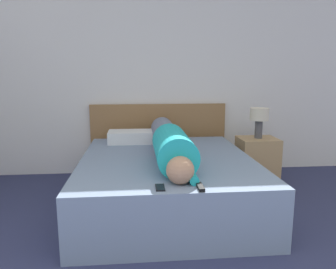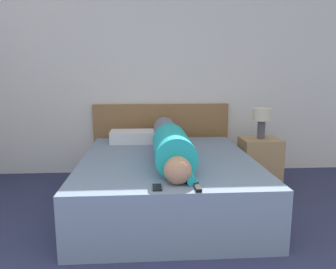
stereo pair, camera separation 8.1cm
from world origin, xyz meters
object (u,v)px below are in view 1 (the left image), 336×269
at_px(person_lying, 170,143).
at_px(table_lamp, 259,117).
at_px(nightstand, 257,161).
at_px(bed, 167,182).
at_px(pillow_near_headboard, 131,137).
at_px(tv_remote, 200,187).
at_px(cell_phone, 160,187).

bearing_deg(person_lying, table_lamp, 28.14).
bearing_deg(nightstand, person_lying, -151.86).
height_order(bed, pillow_near_headboard, pillow_near_headboard).
relative_size(person_lying, tv_remote, 12.05).
relative_size(pillow_near_headboard, cell_phone, 3.99).
bearing_deg(bed, table_lamp, 26.48).
distance_m(table_lamp, person_lying, 1.24).
distance_m(person_lying, pillow_near_headboard, 0.84).
height_order(nightstand, table_lamp, table_lamp).
bearing_deg(nightstand, pillow_near_headboard, 173.61).
xyz_separation_m(pillow_near_headboard, tv_remote, (0.51, -1.61, -0.06)).
xyz_separation_m(nightstand, person_lying, (-1.09, -0.58, 0.36)).
relative_size(table_lamp, person_lying, 0.19).
height_order(bed, table_lamp, table_lamp).
xyz_separation_m(bed, table_lamp, (1.12, 0.56, 0.55)).
distance_m(nightstand, tv_remote, 1.75).
height_order(person_lying, tv_remote, person_lying).
xyz_separation_m(person_lying, cell_phone, (-0.15, -0.83, -0.14)).
height_order(person_lying, cell_phone, person_lying).
distance_m(table_lamp, cell_phone, 1.90).
xyz_separation_m(bed, person_lying, (0.03, -0.03, 0.39)).
height_order(nightstand, person_lying, person_lying).
height_order(nightstand, tv_remote, nightstand).
xyz_separation_m(person_lying, pillow_near_headboard, (-0.38, 0.75, -0.08)).
height_order(pillow_near_headboard, cell_phone, pillow_near_headboard).
relative_size(nightstand, tv_remote, 3.65).
distance_m(pillow_near_headboard, cell_phone, 1.59).
height_order(table_lamp, person_lying, table_lamp).
distance_m(bed, cell_phone, 0.90).
xyz_separation_m(tv_remote, cell_phone, (-0.28, 0.03, -0.01)).
height_order(pillow_near_headboard, tv_remote, pillow_near_headboard).
distance_m(bed, table_lamp, 1.36).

